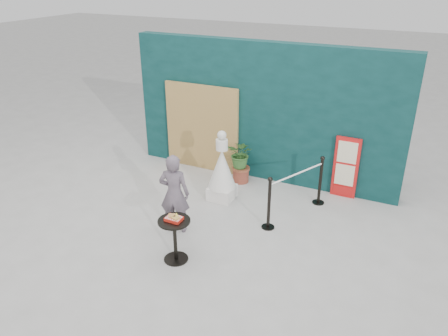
% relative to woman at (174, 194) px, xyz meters
% --- Properties ---
extents(ground, '(60.00, 60.00, 0.00)m').
position_rel_woman_xyz_m(ground, '(0.56, -0.36, -0.74)').
color(ground, '#ADAAA5').
rests_on(ground, ground).
extents(back_wall, '(6.00, 0.30, 3.00)m').
position_rel_woman_xyz_m(back_wall, '(0.56, 2.79, 0.76)').
color(back_wall, '#092A29').
rests_on(back_wall, ground).
extents(bamboo_fence, '(1.80, 0.08, 2.00)m').
position_rel_woman_xyz_m(bamboo_fence, '(-0.84, 2.58, 0.26)').
color(bamboo_fence, tan).
rests_on(bamboo_fence, ground).
extents(woman, '(0.61, 0.48, 1.48)m').
position_rel_woman_xyz_m(woman, '(0.00, 0.00, 0.00)').
color(woman, '#61535E').
rests_on(woman, ground).
extents(menu_board, '(0.50, 0.07, 1.30)m').
position_rel_woman_xyz_m(menu_board, '(2.46, 2.59, -0.09)').
color(menu_board, red).
rests_on(menu_board, ground).
extents(statue, '(0.58, 0.58, 1.48)m').
position_rel_woman_xyz_m(statue, '(0.24, 1.42, -0.14)').
color(statue, white).
rests_on(statue, ground).
extents(cafe_table, '(0.52, 0.52, 0.75)m').
position_rel_woman_xyz_m(cafe_table, '(0.46, -0.77, -0.24)').
color(cafe_table, black).
rests_on(cafe_table, ground).
extents(food_basket, '(0.26, 0.19, 0.11)m').
position_rel_woman_xyz_m(food_basket, '(0.46, -0.76, 0.05)').
color(food_basket, red).
rests_on(food_basket, cafe_table).
extents(planter, '(0.58, 0.50, 0.99)m').
position_rel_woman_xyz_m(planter, '(0.28, 2.30, -0.17)').
color(planter, brown).
rests_on(planter, ground).
extents(stanchion_barrier, '(0.84, 1.54, 1.03)m').
position_rel_woman_xyz_m(stanchion_barrier, '(1.79, 1.44, -0.25)').
color(stanchion_barrier, black).
rests_on(stanchion_barrier, ground).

